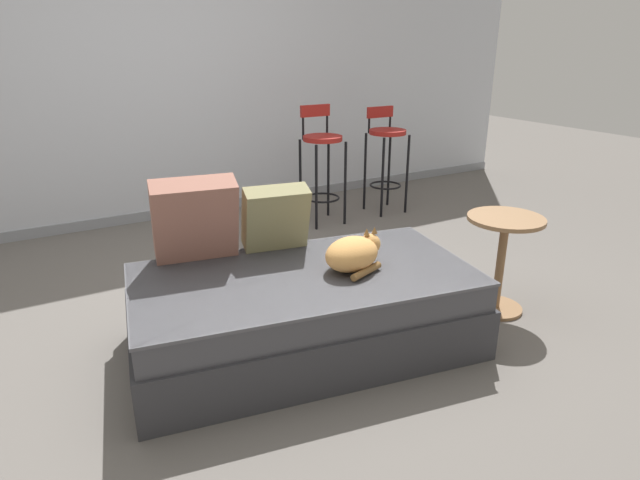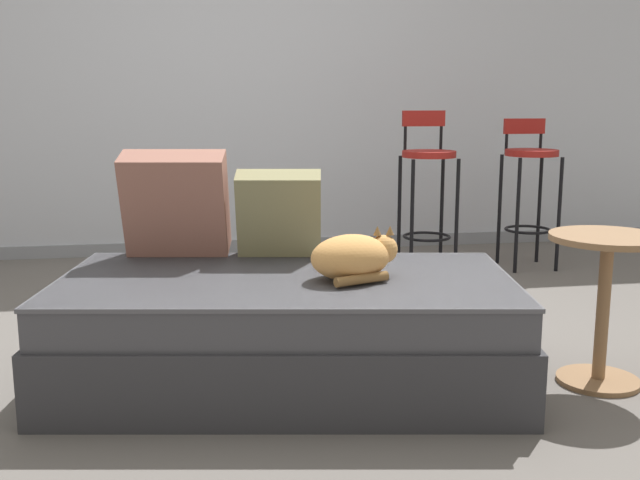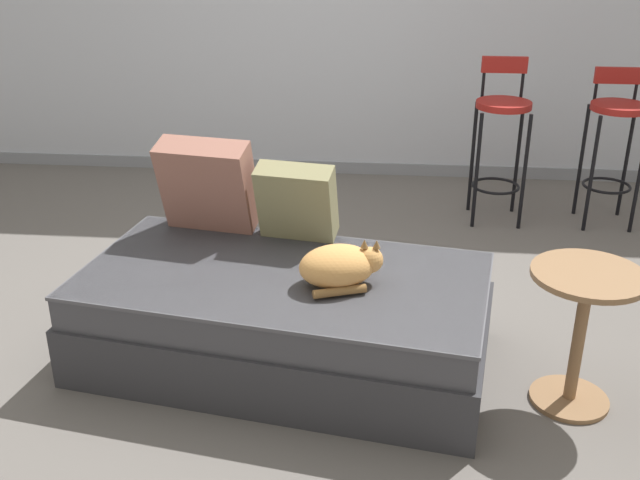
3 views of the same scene
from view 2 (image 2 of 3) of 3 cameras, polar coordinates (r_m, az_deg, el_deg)
The scene contains 10 objects.
ground_plane at distance 3.38m, azimuth -3.39°, elevation -8.33°, with size 16.00×16.00×0.00m, color #66605B.
wall_back_panel at distance 5.44m, azimuth -6.22°, elevation 12.76°, with size 8.00×0.10×2.60m, color silver.
wall_baseboard_trim at distance 5.49m, azimuth -5.92°, elevation -0.43°, with size 8.00×0.02×0.09m, color gray.
couch at distance 2.94m, azimuth -2.58°, elevation -6.82°, with size 1.89×1.21×0.43m.
throw_pillow_corner at distance 3.25m, azimuth -10.92°, elevation 2.73°, with size 0.47×0.34×0.46m.
throw_pillow_middle at distance 3.20m, azimuth -3.14°, elevation 2.04°, with size 0.39×0.28×0.38m.
cat at distance 2.83m, azimuth 2.61°, elevation -1.27°, with size 0.38×0.34×0.20m.
bar_stool_near_window at distance 4.82m, azimuth 8.20°, elevation 4.73°, with size 0.34×0.34×1.03m.
bar_stool_by_doorway at distance 5.07m, azimuth 15.68°, elevation 4.75°, with size 0.34×0.34×0.97m.
side_table at distance 3.09m, azimuth 20.86°, elevation -3.43°, with size 0.44×0.44×0.59m.
Camera 2 is at (-0.34, -3.18, 1.11)m, focal length 42.00 mm.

